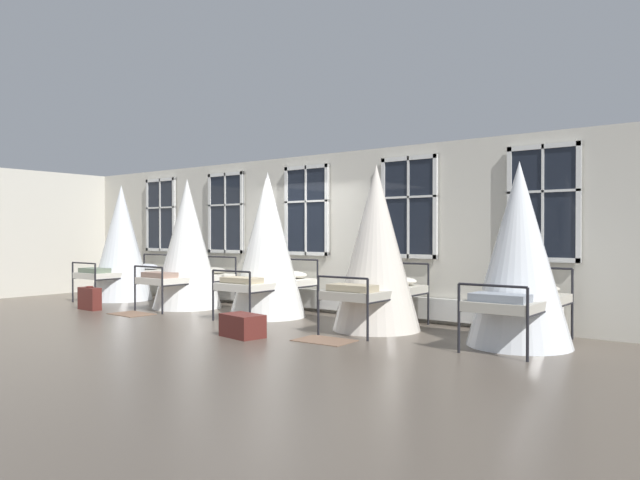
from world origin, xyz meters
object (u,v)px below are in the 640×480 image
object	(u,v)px
cot_third	(268,246)
cot_fifth	(519,256)
cot_second	(187,245)
travel_trunk	(242,326)
cot_first	(121,244)
suitcase_dark	(90,299)
cot_fourth	(376,249)

from	to	relation	value
cot_third	cot_fifth	world-z (taller)	cot_third
cot_second	travel_trunk	bearing A→B (deg)	-117.18
cot_first	cot_third	bearing A→B (deg)	-90.72
cot_second	cot_fifth	xyz separation A→B (m)	(6.77, 0.01, -0.07)
cot_second	cot_third	xyz separation A→B (m)	(2.19, 0.03, 0.00)
cot_first	cot_fifth	world-z (taller)	cot_first
cot_first	suitcase_dark	size ratio (longest dim) A/B	4.62
cot_fourth	travel_trunk	bearing A→B (deg)	145.58
cot_first	cot_fourth	bearing A→B (deg)	-91.00
cot_second	cot_third	bearing A→B (deg)	-88.55
cot_fourth	cot_fifth	world-z (taller)	cot_fourth
cot_fourth	cot_fifth	size ratio (longest dim) A/B	1.05
cot_fifth	travel_trunk	size ratio (longest dim) A/B	3.87
cot_third	suitcase_dark	size ratio (longest dim) A/B	4.64
cot_third	suitcase_dark	xyz separation A→B (m)	(-3.44, -1.44, -1.05)
cot_fifth	suitcase_dark	bearing A→B (deg)	100.25
cot_fifth	travel_trunk	world-z (taller)	cot_fifth
cot_fifth	cot_third	bearing A→B (deg)	89.94
cot_first	cot_fifth	xyz separation A→B (m)	(9.10, -0.02, -0.07)
cot_third	travel_trunk	world-z (taller)	cot_third
cot_second	cot_fourth	bearing A→B (deg)	-89.37
cot_second	cot_fifth	bearing A→B (deg)	-89.21
suitcase_dark	cot_third	bearing A→B (deg)	24.24
cot_second	travel_trunk	xyz separation A→B (m)	(3.36, -1.78, -1.11)
cot_third	cot_fourth	bearing A→B (deg)	-92.34
cot_third	cot_fourth	world-z (taller)	cot_third
cot_fourth	cot_first	bearing A→B (deg)	88.78
cot_first	travel_trunk	bearing A→B (deg)	-108.34
travel_trunk	suitcase_dark	bearing A→B (deg)	175.49
cot_third	cot_second	bearing A→B (deg)	89.24
cot_second	cot_third	size ratio (longest dim) A/B	1.00
cot_fifth	travel_trunk	distance (m)	3.99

